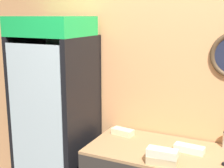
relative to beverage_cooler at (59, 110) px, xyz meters
The scene contains 6 objects.
wall_back 1.29m from the beverage_cooler, 14.88° to the left, with size 5.20×0.10×2.70m.
beverage_cooler is the anchor object (origin of this frame).
sandwich_stack_bottom 1.23m from the beverage_cooler, 15.82° to the right, with size 0.24×0.11×0.06m.
sandwich_stack_middle 1.22m from the beverage_cooler, 15.82° to the right, with size 0.24×0.11×0.06m.
sandwich_flat_left 0.68m from the beverage_cooler, ahead, with size 0.22×0.13×0.06m.
sandwich_flat_right 1.32m from the beverage_cooler, ahead, with size 0.25×0.11×0.06m.
Camera 1 is at (0.54, -1.53, 2.04)m, focal length 50.00 mm.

